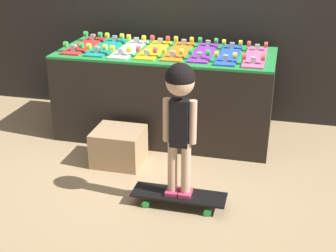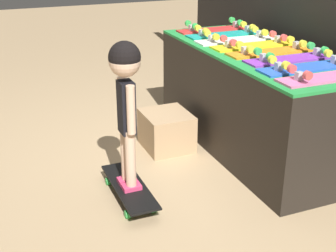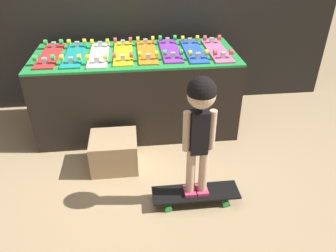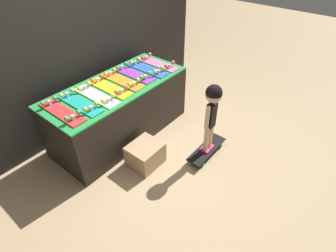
% 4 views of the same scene
% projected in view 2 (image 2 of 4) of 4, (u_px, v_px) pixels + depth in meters
% --- Properties ---
extents(ground_plane, '(16.00, 16.00, 0.00)m').
position_uv_depth(ground_plane, '(193.00, 156.00, 3.60)').
color(ground_plane, tan).
extents(display_rack, '(1.90, 0.81, 0.78)m').
position_uv_depth(display_rack, '(257.00, 99.00, 3.63)').
color(display_rack, black).
rests_on(display_rack, ground_plane).
extents(skateboard_red_on_rack, '(0.18, 0.67, 0.09)m').
position_uv_depth(skateboard_red_on_rack, '(214.00, 28.00, 4.14)').
color(skateboard_red_on_rack, red).
rests_on(skateboard_red_on_rack, display_rack).
extents(skateboard_teal_on_rack, '(0.18, 0.67, 0.09)m').
position_uv_depth(skateboard_teal_on_rack, '(225.00, 33.00, 3.95)').
color(skateboard_teal_on_rack, teal).
rests_on(skateboard_teal_on_rack, display_rack).
extents(skateboard_white_on_rack, '(0.18, 0.67, 0.09)m').
position_uv_depth(skateboard_white_on_rack, '(236.00, 39.00, 3.75)').
color(skateboard_white_on_rack, white).
rests_on(skateboard_white_on_rack, display_rack).
extents(skateboard_yellow_on_rack, '(0.18, 0.67, 0.09)m').
position_uv_depth(skateboard_yellow_on_rack, '(253.00, 44.00, 3.57)').
color(skateboard_yellow_on_rack, yellow).
rests_on(skateboard_yellow_on_rack, display_rack).
extents(skateboard_orange_on_rack, '(0.18, 0.67, 0.09)m').
position_uv_depth(skateboard_orange_on_rack, '(271.00, 51.00, 3.38)').
color(skateboard_orange_on_rack, orange).
rests_on(skateboard_orange_on_rack, display_rack).
extents(skateboard_purple_on_rack, '(0.18, 0.67, 0.09)m').
position_uv_depth(skateboard_purple_on_rack, '(291.00, 58.00, 3.20)').
color(skateboard_purple_on_rack, purple).
rests_on(skateboard_purple_on_rack, display_rack).
extents(skateboard_blue_on_rack, '(0.18, 0.67, 0.09)m').
position_uv_depth(skateboard_blue_on_rack, '(307.00, 66.00, 3.00)').
color(skateboard_blue_on_rack, blue).
rests_on(skateboard_blue_on_rack, display_rack).
extents(skateboard_pink_on_rack, '(0.18, 0.67, 0.09)m').
position_uv_depth(skateboard_pink_on_rack, '(329.00, 76.00, 2.80)').
color(skateboard_pink_on_rack, pink).
rests_on(skateboard_pink_on_rack, display_rack).
extents(skateboard_on_floor, '(0.66, 0.20, 0.09)m').
position_uv_depth(skateboard_on_floor, '(129.00, 188.00, 3.01)').
color(skateboard_on_floor, black).
rests_on(skateboard_on_floor, ground_plane).
extents(child, '(0.23, 0.19, 0.94)m').
position_uv_depth(child, '(126.00, 88.00, 2.75)').
color(child, '#E03D6B').
rests_on(child, skateboard_on_floor).
extents(storage_box, '(0.40, 0.35, 0.29)m').
position_uv_depth(storage_box, '(166.00, 130.00, 3.69)').
color(storage_box, tan).
rests_on(storage_box, ground_plane).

